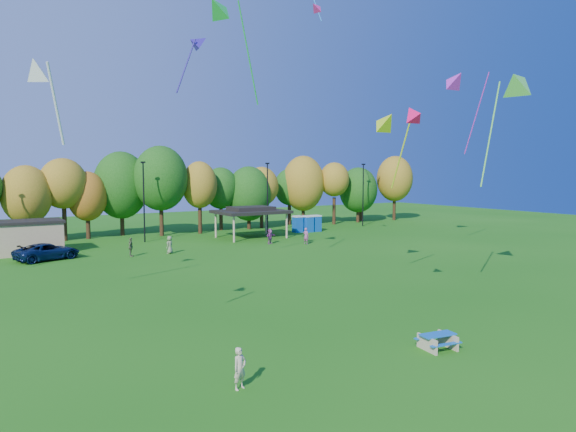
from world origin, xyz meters
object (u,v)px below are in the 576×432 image
kite_flyer (240,368)px  car_d (48,251)px  porta_potties (307,224)px  picnic_table (438,340)px  car_c (47,252)px

kite_flyer → car_d: 34.91m
porta_potties → picnic_table: bearing=-116.7°
porta_potties → car_d: 32.19m
porta_potties → car_c: size_ratio=0.68×
kite_flyer → porta_potties: bearing=36.5°
picnic_table → kite_flyer: size_ratio=1.16×
car_d → car_c: bearing=157.3°
porta_potties → kite_flyer: porta_potties is taller
porta_potties → picnic_table: 45.06m
car_c → car_d: size_ratio=1.15×
picnic_table → kite_flyer: 9.53m
picnic_table → kite_flyer: kite_flyer is taller
kite_flyer → car_c: bearing=77.5°
car_c → kite_flyer: bearing=164.9°
porta_potties → car_c: 32.50m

